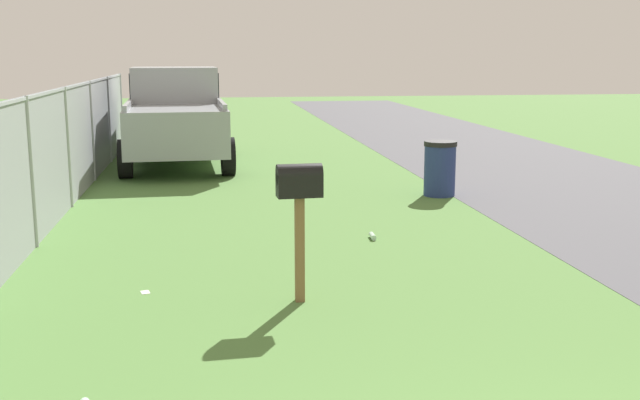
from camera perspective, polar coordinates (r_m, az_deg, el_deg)
name	(u,v)px	position (r m, az deg, el deg)	size (l,w,h in m)	color
mailbox	(299,193)	(7.27, -1.56, 0.50)	(0.23, 0.44, 1.37)	brown
pickup_truck	(176,113)	(16.96, -10.80, 6.42)	(5.20, 2.43, 2.09)	#93999E
trash_bin	(440,168)	(13.08, 8.99, 2.37)	(0.56, 0.56, 0.93)	navy
fence_section	(51,154)	(11.27, -19.55, 3.30)	(17.95, 0.07, 1.89)	#9EA3A8
litter_bottle_midfield_b	(373,236)	(9.99, 3.97, -2.73)	(0.07, 0.07, 0.22)	#B2D8BF
litter_wrapper_far_scatter	(145,292)	(7.99, -13.00, -6.75)	(0.12, 0.08, 0.01)	silver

